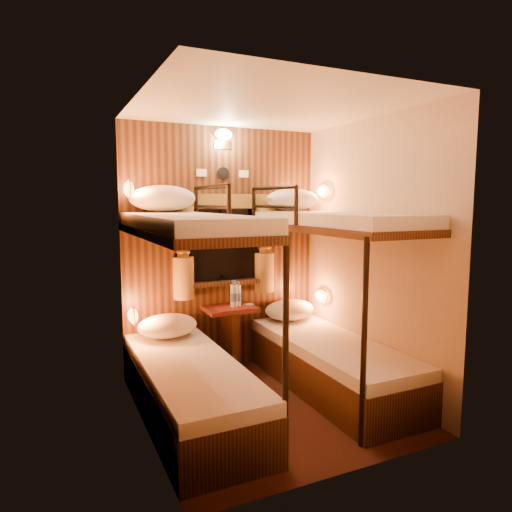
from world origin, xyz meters
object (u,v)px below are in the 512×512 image
bunk_right (331,328)px  table (230,330)px  bunk_left (189,348)px  bottle_left (234,296)px  bottle_right (237,296)px

bunk_right → table: bearing=129.7°
bunk_left → bottle_left: bearing=48.2°
bottle_left → bottle_right: size_ratio=1.07×
bunk_left → table: size_ratio=2.90×
bunk_right → bottle_left: bearing=129.1°
bunk_left → bunk_right: 1.30m
bunk_right → bottle_left: 1.00m
bunk_right → bottle_right: size_ratio=7.68×
bunk_right → table: (-0.65, 0.78, -0.14)m
bunk_left → table: (0.65, 0.78, -0.14)m
bunk_left → table: bunk_left is taller
table → bottle_left: bottle_left is taller
bunk_left → bottle_left: (0.68, 0.76, 0.21)m
bunk_right → bottle_left: size_ratio=7.17×
bunk_left → bottle_left: size_ratio=7.17×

